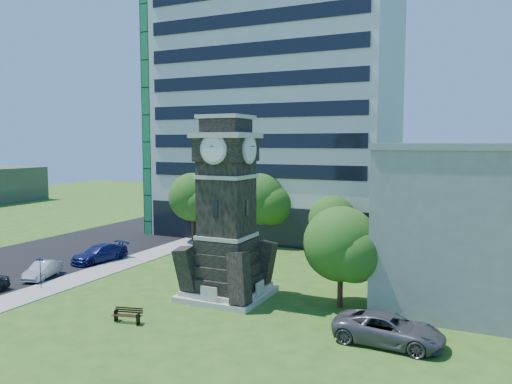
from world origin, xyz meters
The scene contains 15 objects.
ground centered at (0.00, 0.00, 0.00)m, with size 160.00×160.00×0.00m, color #2D5418.
sidewalk centered at (-9.50, 5.00, 0.03)m, with size 3.00×70.00×0.06m, color gray.
street centered at (-18.00, 5.00, 0.01)m, with size 14.00×80.00×0.02m, color black.
clock_tower centered at (3.00, 2.00, 5.28)m, with size 5.40×5.40×12.22m.
office_tall centered at (-3.20, 25.84, 14.22)m, with size 26.20×15.11×28.60m.
office_low centered at (19.97, 8.00, 5.21)m, with size 15.20×12.20×10.40m.
car_street_mid centered at (-12.14, 0.10, 0.63)m, with size 1.34×3.84×1.26m, color #A4A8AC.
car_street_north centered at (-11.91, 6.10, 0.75)m, with size 2.09×5.15×1.49m, color #131853.
car_east_lot centered at (14.38, -1.48, 0.79)m, with size 2.61×5.67×1.58m, color #4E4E53.
park_bench centered at (0.05, -4.73, 0.47)m, with size 1.71×0.46×0.88m.
street_sign centered at (-10.01, -1.96, 1.39)m, with size 0.54×0.05×2.23m.
tree_nw centered at (-9.28, 17.37, 4.54)m, with size 5.60×5.09×7.28m.
tree_nc centered at (-1.91, 19.81, 4.56)m, with size 6.55×5.96×7.73m.
tree_ne centered at (6.11, 16.57, 3.34)m, with size 4.78×4.35×5.65m.
tree_east centered at (10.57, 3.22, 3.91)m, with size 5.25×4.77×6.46m.
Camera 1 is at (18.71, -27.08, 10.43)m, focal length 35.00 mm.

